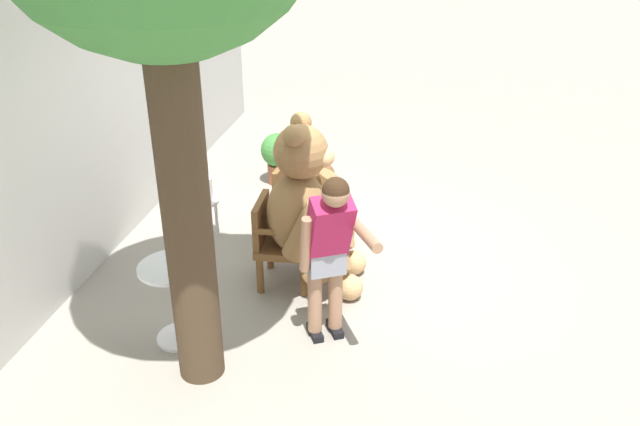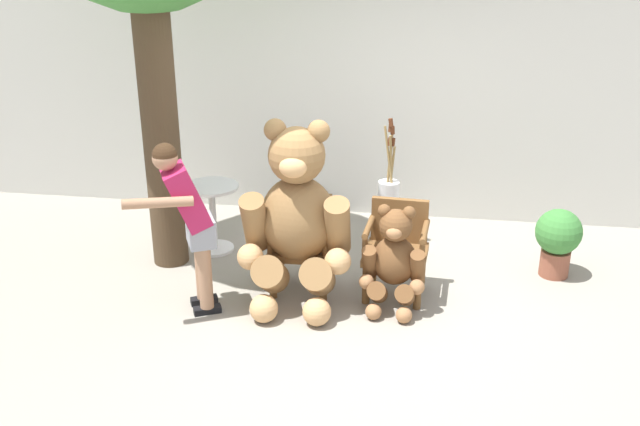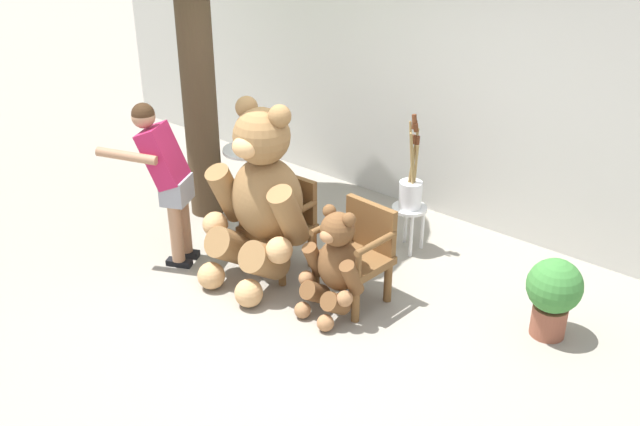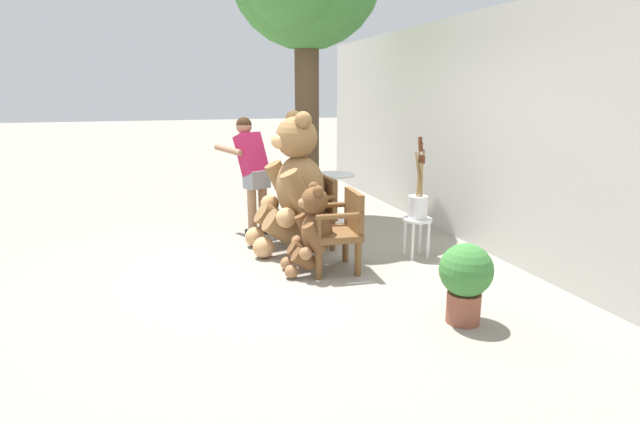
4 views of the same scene
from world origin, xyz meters
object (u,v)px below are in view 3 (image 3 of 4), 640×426
at_px(teddy_bear_large, 260,196).
at_px(teddy_bear_small, 335,264).
at_px(potted_plant, 553,293).
at_px(brush_bucket, 411,188).
at_px(wooden_chair_right, 357,251).
at_px(white_stool, 409,217).
at_px(round_side_table, 250,173).
at_px(person_visitor, 165,172).
at_px(wooden_chair_left, 282,221).

height_order(teddy_bear_large, teddy_bear_small, teddy_bear_large).
bearing_deg(potted_plant, brush_bucket, 164.90).
distance_m(wooden_chair_right, teddy_bear_small, 0.29).
bearing_deg(white_stool, potted_plant, -15.07).
bearing_deg(round_side_table, teddy_bear_large, -40.75).
bearing_deg(teddy_bear_large, person_visitor, -158.66).
height_order(brush_bucket, round_side_table, brush_bucket).
distance_m(teddy_bear_small, person_visitor, 1.81).
height_order(teddy_bear_large, person_visitor, teddy_bear_large).
bearing_deg(brush_bucket, teddy_bear_small, -84.24).
height_order(teddy_bear_large, potted_plant, teddy_bear_large).
bearing_deg(round_side_table, white_stool, 11.98).
xyz_separation_m(round_side_table, potted_plant, (3.43, -0.07, -0.05)).
bearing_deg(brush_bucket, round_side_table, -168.01).
bearing_deg(potted_plant, person_visitor, -160.10).
bearing_deg(round_side_table, teddy_bear_small, -25.86).
bearing_deg(round_side_table, brush_bucket, 11.99).
distance_m(wooden_chair_left, white_stool, 1.25).
xyz_separation_m(brush_bucket, potted_plant, (1.65, -0.45, -0.26)).
bearing_deg(white_stool, brush_bucket, 32.84).
xyz_separation_m(wooden_chair_left, person_visitor, (-0.86, -0.61, 0.46)).
distance_m(teddy_bear_large, potted_plant, 2.56).
distance_m(wooden_chair_left, brush_bucket, 1.27).
xyz_separation_m(wooden_chair_left, round_side_table, (-1.04, 0.63, -0.01)).
relative_size(wooden_chair_left, teddy_bear_large, 0.52).
relative_size(wooden_chair_right, teddy_bear_small, 0.90).
bearing_deg(teddy_bear_small, person_visitor, -169.65).
height_order(wooden_chair_right, person_visitor, person_visitor).
distance_m(teddy_bear_small, round_side_table, 2.12).
relative_size(person_visitor, round_side_table, 2.15).
height_order(white_stool, round_side_table, round_side_table).
relative_size(teddy_bear_small, brush_bucket, 1.03).
bearing_deg(teddy_bear_small, brush_bucket, 95.76).
bearing_deg(wooden_chair_right, potted_plant, 20.54).
xyz_separation_m(person_visitor, potted_plant, (3.24, 1.17, -0.52)).
distance_m(teddy_bear_large, person_visitor, 0.93).
height_order(wooden_chair_left, round_side_table, wooden_chair_left).
distance_m(teddy_bear_large, white_stool, 1.54).
xyz_separation_m(white_stool, brush_bucket, (0.00, 0.00, 0.30)).
bearing_deg(wooden_chair_left, wooden_chair_right, -0.01).
bearing_deg(brush_bucket, wooden_chair_right, -82.15).
xyz_separation_m(teddy_bear_small, person_visitor, (-1.72, -0.31, 0.45)).
bearing_deg(potted_plant, wooden_chair_right, -159.46).
xyz_separation_m(wooden_chair_right, person_visitor, (-1.73, -0.61, 0.46)).
relative_size(teddy_bear_large, brush_bucket, 1.78).
height_order(wooden_chair_right, white_stool, wooden_chair_right).
distance_m(white_stool, round_side_table, 1.82).
distance_m(teddy_bear_large, brush_bucket, 1.48).
bearing_deg(white_stool, teddy_bear_large, -119.65).
height_order(teddy_bear_large, round_side_table, teddy_bear_large).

